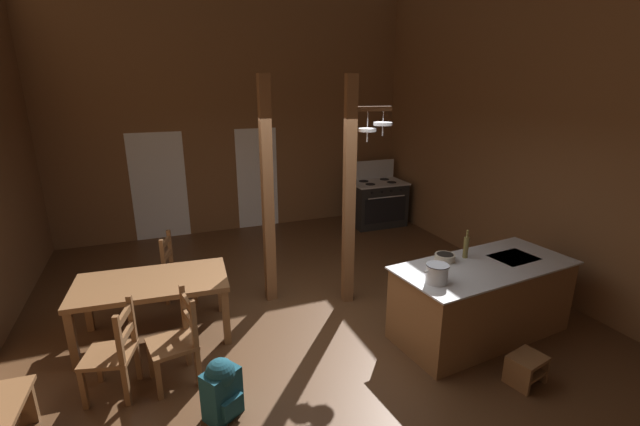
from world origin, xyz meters
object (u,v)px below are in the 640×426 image
kitchen_island (481,299)px  stove_range (377,202)px  dining_table (152,287)px  mixing_bowl_on_counter (445,257)px  ladderback_chair_near_window (178,268)px  ladderback_chair_by_post (114,353)px  stockpot_on_counter (437,274)px  backpack (222,387)px  bottle_tall_on_counter (466,247)px  step_stool (526,367)px  ladderback_chair_at_table_end (177,341)px

kitchen_island → stove_range: (0.87, 4.16, 0.03)m
dining_table → mixing_bowl_on_counter: (3.25, -1.09, 0.30)m
ladderback_chair_near_window → mixing_bowl_on_counter: size_ratio=4.00×
kitchen_island → ladderback_chair_by_post: 4.03m
kitchen_island → ladderback_chair_near_window: ladderback_chair_near_window is taller
kitchen_island → stockpot_on_counter: size_ratio=7.30×
ladderback_chair_by_post → stockpot_on_counter: (3.19, -0.64, 0.56)m
backpack → bottle_tall_on_counter: size_ratio=1.70×
bottle_tall_on_counter → step_stool: bearing=-94.5°
backpack → stockpot_on_counter: size_ratio=1.94×
ladderback_chair_near_window → bottle_tall_on_counter: size_ratio=2.71×
stove_range → kitchen_island: bearing=-101.9°
kitchen_island → ladderback_chair_near_window: size_ratio=2.36×
dining_table → ladderback_chair_near_window: 0.99m
stove_range → backpack: bearing=-132.2°
stove_range → stockpot_on_counter: stove_range is taller
mixing_bowl_on_counter → ladderback_chair_near_window: bearing=145.5°
ladderback_chair_near_window → dining_table: bearing=-110.4°
step_stool → ladderback_chair_near_window: ladderback_chair_near_window is taller
kitchen_island → backpack: bearing=-175.8°
dining_table → stockpot_on_counter: bearing=-28.6°
ladderback_chair_by_post → ladderback_chair_at_table_end: (0.57, -0.01, 0.00)m
stockpot_on_counter → backpack: bearing=-178.7°
bottle_tall_on_counter → backpack: bearing=-170.9°
ladderback_chair_near_window → mixing_bowl_on_counter: 3.57m
stockpot_on_counter → mixing_bowl_on_counter: size_ratio=1.30×
ladderback_chair_by_post → backpack: ladderback_chair_by_post is taller
ladderback_chair_near_window → backpack: 2.51m
dining_table → bottle_tall_on_counter: bearing=-17.3°
stove_range → bottle_tall_on_counter: (-0.96, -3.90, 0.56)m
ladderback_chair_at_table_end → bottle_tall_on_counter: bottle_tall_on_counter is taller
step_stool → dining_table: (-3.45, 2.25, 0.47)m
ladderback_chair_at_table_end → backpack: 0.76m
stockpot_on_counter → mixing_bowl_on_counter: stockpot_on_counter is taller
ladderback_chair_by_post → backpack: size_ratio=1.59×
ladderback_chair_by_post → mixing_bowl_on_counter: bearing=-3.2°
stove_range → step_stool: bearing=-101.7°
ladderback_chair_by_post → backpack: (0.90, -0.69, -0.14)m
mixing_bowl_on_counter → ladderback_chair_by_post: bearing=176.8°
stove_range → dining_table: bearing=-148.1°
stove_range → ladderback_chair_at_table_end: bearing=-139.2°
step_stool → stockpot_on_counter: (-0.64, 0.71, 0.83)m
ladderback_chair_near_window → stockpot_on_counter: size_ratio=3.09×
ladderback_chair_near_window → stockpot_on_counter: (2.47, -2.45, 0.56)m
mixing_bowl_on_counter → bottle_tall_on_counter: bearing=-1.6°
ladderback_chair_near_window → ladderback_chair_at_table_end: same height
ladderback_chair_by_post → bottle_tall_on_counter: bottle_tall_on_counter is taller
ladderback_chair_by_post → dining_table: bearing=67.3°
stove_range → ladderback_chair_near_window: 4.57m
dining_table → ladderback_chair_by_post: size_ratio=1.85×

